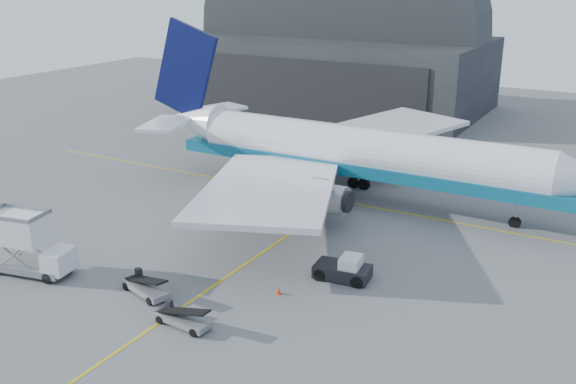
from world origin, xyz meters
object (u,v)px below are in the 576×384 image
Objects in this scene: belt_loader_b at (182,318)px; airliner at (347,151)px; pushback_tug at (344,270)px; belt_loader_a at (145,287)px; catering_truck at (27,244)px.

airliner is at bearing 96.43° from belt_loader_b.
airliner reaches higher than pushback_tug.
belt_loader_b is at bearing -6.76° from belt_loader_a.
airliner is 29.62m from belt_loader_b.
belt_loader_a is at bearing -97.79° from airliner.
pushback_tug is at bearing 64.66° from belt_loader_b.
belt_loader_a reaches higher than belt_loader_b.
belt_loader_a is at bearing -1.31° from catering_truck.
pushback_tug is 13.41m from belt_loader_b.
belt_loader_b is (1.49, -29.25, -4.46)m from airliner.
airliner is 6.91× the size of catering_truck.
catering_truck is 1.62× the size of pushback_tug.
belt_loader_a is 1.08× the size of belt_loader_b.
airliner is 11.39× the size of belt_loader_b.
belt_loader_a is (-11.66, -9.54, -0.19)m from pushback_tug.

